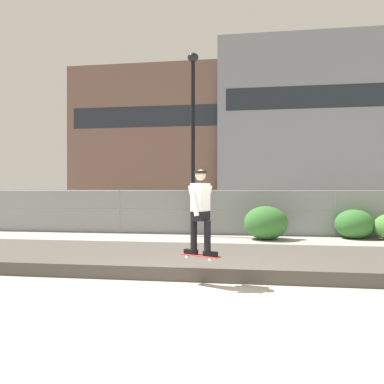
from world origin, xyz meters
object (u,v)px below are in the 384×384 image
(skateboard, at_px, (200,256))
(shrub_left, at_px, (266,223))
(parked_car_near, at_px, (169,210))
(street_lamp, at_px, (193,123))
(skater, at_px, (200,207))
(shrub_center, at_px, (354,224))

(skateboard, xyz_separation_m, shrub_left, (1.70, 6.64, 0.04))
(skateboard, distance_m, parked_car_near, 10.72)
(street_lamp, height_order, parked_car_near, street_lamp)
(street_lamp, bearing_deg, skater, -81.31)
(skateboard, height_order, shrub_center, shrub_center)
(street_lamp, xyz_separation_m, shrub_center, (6.16, 0.04, -3.96))
(street_lamp, xyz_separation_m, parked_car_near, (-1.60, 3.07, -3.67))
(skateboard, xyz_separation_m, shrub_center, (5.05, 7.34, -0.03))
(skater, bearing_deg, shrub_left, 75.60)
(skater, xyz_separation_m, parked_car_near, (-2.72, 10.37, -0.68))
(skater, bearing_deg, street_lamp, 98.69)
(skater, relative_size, shrub_left, 1.02)
(street_lamp, xyz_separation_m, shrub_left, (2.82, -0.66, -3.89))
(skater, bearing_deg, parked_car_near, 104.69)
(skateboard, relative_size, shrub_center, 0.56)
(skater, distance_m, parked_car_near, 10.74)
(parked_car_near, bearing_deg, street_lamp, -62.46)
(parked_car_near, bearing_deg, shrub_center, -21.32)
(shrub_left, xyz_separation_m, shrub_center, (3.34, 0.70, -0.07))
(shrub_center, bearing_deg, parked_car_near, 158.68)
(skater, relative_size, parked_car_near, 0.36)
(shrub_center, bearing_deg, skateboard, -124.53)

